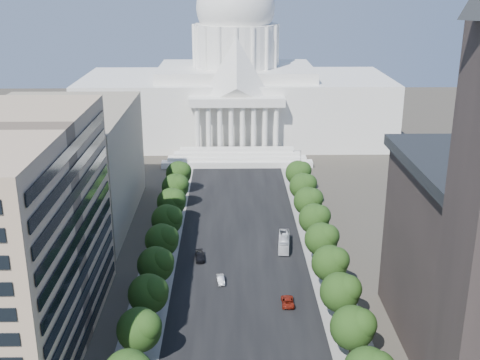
{
  "coord_description": "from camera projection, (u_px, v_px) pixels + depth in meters",
  "views": [
    {
      "loc": [
        -2.58,
        -51.78,
        62.65
      ],
      "look_at": [
        -0.18,
        81.76,
        17.08
      ],
      "focal_mm": 45.0,
      "sensor_mm": 36.0,
      "label": 1
    }
  ],
  "objects": [
    {
      "name": "capitol",
      "position": [
        236.0,
        89.0,
        237.77
      ],
      "size": [
        120.0,
        56.0,
        73.0
      ],
      "color": "white",
      "rests_on": "ground"
    },
    {
      "name": "tree_l_g",
      "position": [
        168.0,
        219.0,
        146.2
      ],
      "size": [
        7.79,
        7.6,
        9.97
      ],
      "color": "#33261C",
      "rests_on": "ground"
    },
    {
      "name": "tree_r_e",
      "position": [
        331.0,
        262.0,
        124.1
      ],
      "size": [
        7.79,
        7.6,
        9.97
      ],
      "color": "#33261C",
      "rests_on": "ground"
    },
    {
      "name": "streetlight_b",
      "position": [
        364.0,
        333.0,
        100.85
      ],
      "size": [
        2.61,
        0.44,
        9.0
      ],
      "color": "gray",
      "rests_on": "ground"
    },
    {
      "name": "tree_l_d",
      "position": [
        150.0,
        293.0,
        112.13
      ],
      "size": [
        7.79,
        7.6,
        9.97
      ],
      "color": "#33261C",
      "rests_on": "ground"
    },
    {
      "name": "road_asphalt",
      "position": [
        240.0,
        232.0,
        154.44
      ],
      "size": [
        30.0,
        260.0,
        0.01
      ],
      "primitive_type": "cube",
      "color": "black",
      "rests_on": "ground"
    },
    {
      "name": "tree_l_f",
      "position": [
        163.0,
        240.0,
        134.84
      ],
      "size": [
        7.79,
        7.6,
        9.97
      ],
      "color": "#33261C",
      "rests_on": "ground"
    },
    {
      "name": "office_block_left_far",
      "position": [
        57.0,
        166.0,
        158.24
      ],
      "size": [
        38.0,
        52.0,
        30.0
      ],
      "primitive_type": "cube",
      "color": "gray",
      "rests_on": "ground"
    },
    {
      "name": "tree_l_e",
      "position": [
        157.0,
        264.0,
        123.48
      ],
      "size": [
        7.79,
        7.6,
        9.97
      ],
      "color": "#33261C",
      "rests_on": "ground"
    },
    {
      "name": "tree_r_j",
      "position": [
        299.0,
        172.0,
        180.87
      ],
      "size": [
        7.79,
        7.6,
        9.97
      ],
      "color": "#33261C",
      "rests_on": "ground"
    },
    {
      "name": "tree_r_i",
      "position": [
        304.0,
        185.0,
        169.52
      ],
      "size": [
        7.79,
        7.6,
        9.97
      ],
      "color": "#33261C",
      "rests_on": "ground"
    },
    {
      "name": "tree_r_c",
      "position": [
        354.0,
        327.0,
        101.39
      ],
      "size": [
        7.79,
        7.6,
        9.97
      ],
      "color": "#33261C",
      "rests_on": "ground"
    },
    {
      "name": "streetlight_d",
      "position": [
        321.0,
        218.0,
        148.17
      ],
      "size": [
        2.61,
        0.44,
        9.0
      ],
      "color": "gray",
      "rests_on": "ground"
    },
    {
      "name": "streetlight_e",
      "position": [
        308.0,
        185.0,
        171.82
      ],
      "size": [
        2.61,
        0.44,
        9.0
      ],
      "color": "gray",
      "rests_on": "ground"
    },
    {
      "name": "streetlight_f",
      "position": [
        299.0,
        160.0,
        195.48
      ],
      "size": [
        2.61,
        0.44,
        9.0
      ],
      "color": "gray",
      "rests_on": "ground"
    },
    {
      "name": "tree_r_d",
      "position": [
        342.0,
        291.0,
        112.74
      ],
      "size": [
        7.79,
        7.6,
        9.97
      ],
      "color": "#33261C",
      "rests_on": "ground"
    },
    {
      "name": "tree_l_j",
      "position": [
        180.0,
        173.0,
        180.26
      ],
      "size": [
        7.79,
        7.6,
        9.97
      ],
      "color": "#33261C",
      "rests_on": "ground"
    },
    {
      "name": "car_red",
      "position": [
        288.0,
        301.0,
        120.48
      ],
      "size": [
        2.48,
        5.29,
        1.46
      ],
      "primitive_type": "imported",
      "rotation": [
        0.0,
        0.0,
        3.13
      ],
      "color": "maroon",
      "rests_on": "ground"
    },
    {
      "name": "tree_l_c",
      "position": [
        141.0,
        329.0,
        100.77
      ],
      "size": [
        7.79,
        7.6,
        9.97
      ],
      "color": "#33261C",
      "rests_on": "ground"
    },
    {
      "name": "streetlight_c",
      "position": [
        339.0,
        265.0,
        124.51
      ],
      "size": [
        2.61,
        0.44,
        9.0
      ],
      "color": "gray",
      "rests_on": "ground"
    },
    {
      "name": "tree_r_g",
      "position": [
        316.0,
        218.0,
        146.81
      ],
      "size": [
        7.79,
        7.6,
        9.97
      ],
      "color": "#33261C",
      "rests_on": "ground"
    },
    {
      "name": "car_dark_b",
      "position": [
        200.0,
        257.0,
        139.42
      ],
      "size": [
        2.68,
        5.52,
        1.55
      ],
      "primitive_type": "imported",
      "rotation": [
        0.0,
        0.0,
        0.1
      ],
      "color": "black",
      "rests_on": "ground"
    },
    {
      "name": "tree_l_h",
      "position": [
        172.0,
        201.0,
        157.55
      ],
      "size": [
        7.79,
        7.6,
        9.97
      ],
      "color": "#33261C",
      "rests_on": "ground"
    },
    {
      "name": "tree_r_f",
      "position": [
        323.0,
        238.0,
        135.45
      ],
      "size": [
        7.79,
        7.6,
        9.97
      ],
      "color": "#33261C",
      "rests_on": "ground"
    },
    {
      "name": "sidewalk_right",
      "position": [
        314.0,
        232.0,
        154.76
      ],
      "size": [
        8.0,
        260.0,
        0.02
      ],
      "primitive_type": "cube",
      "color": "gray",
      "rests_on": "ground"
    },
    {
      "name": "car_silver",
      "position": [
        221.0,
        280.0,
        129.04
      ],
      "size": [
        2.0,
        4.39,
        1.4
      ],
      "primitive_type": "imported",
      "rotation": [
        0.0,
        0.0,
        0.13
      ],
      "color": "#B7BABF",
      "rests_on": "ground"
    },
    {
      "name": "tree_l_i",
      "position": [
        176.0,
        186.0,
        168.91
      ],
      "size": [
        7.79,
        7.6,
        9.97
      ],
      "color": "#33261C",
      "rests_on": "ground"
    },
    {
      "name": "tree_r_h",
      "position": [
        309.0,
        201.0,
        158.16
      ],
      "size": [
        7.79,
        7.6,
        9.97
      ],
      "color": "#33261C",
      "rests_on": "ground"
    },
    {
      "name": "city_bus",
      "position": [
        284.0,
        242.0,
        145.38
      ],
      "size": [
        3.59,
        10.86,
        2.97
      ],
      "primitive_type": "imported",
      "rotation": [
        0.0,
        0.0,
        -0.1
      ],
      "color": "white",
      "rests_on": "ground"
    },
    {
      "name": "sidewalk_left",
      "position": [
        166.0,
        233.0,
        154.12
      ],
      "size": [
        8.0,
        260.0,
        0.02
      ],
      "primitive_type": "cube",
      "color": "gray",
      "rests_on": "ground"
    }
  ]
}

